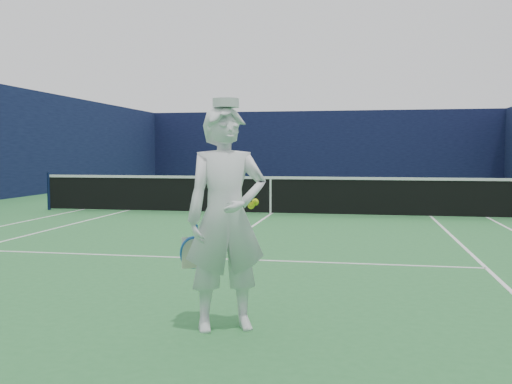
# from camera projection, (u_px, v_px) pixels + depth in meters

# --- Properties ---
(ground) EXTENTS (80.00, 80.00, 0.00)m
(ground) POSITION_uv_depth(u_px,v_px,m) (271.00, 214.00, 15.08)
(ground) COLOR #2B7338
(ground) RESTS_ON ground
(court_markings) EXTENTS (11.03, 23.83, 0.01)m
(court_markings) POSITION_uv_depth(u_px,v_px,m) (271.00, 214.00, 15.08)
(court_markings) COLOR white
(court_markings) RESTS_ON ground
(windscreen_fence) EXTENTS (20.12, 36.12, 4.00)m
(windscreen_fence) POSITION_uv_depth(u_px,v_px,m) (271.00, 139.00, 14.94)
(windscreen_fence) COLOR black
(windscreen_fence) RESTS_ON ground
(tennis_net) EXTENTS (12.88, 0.09, 1.07)m
(tennis_net) POSITION_uv_depth(u_px,v_px,m) (271.00, 193.00, 15.04)
(tennis_net) COLOR #141E4C
(tennis_net) RESTS_ON ground
(tennis_player) EXTENTS (0.94, 0.76, 2.13)m
(tennis_player) POSITION_uv_depth(u_px,v_px,m) (226.00, 218.00, 5.24)
(tennis_player) COLOR white
(tennis_player) RESTS_ON ground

